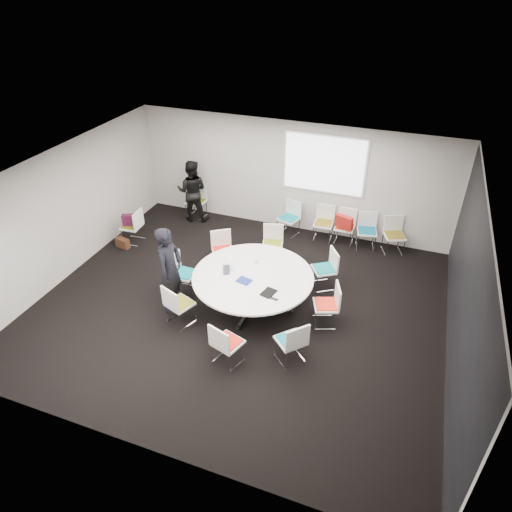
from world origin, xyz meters
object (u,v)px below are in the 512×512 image
(chair_ring_g, at_px, (227,350))
(brown_bag, at_px, (123,243))
(chair_ring_c, at_px, (272,251))
(conference_table, at_px, (253,283))
(person_main, at_px, (170,270))
(chair_back_e, at_px, (393,242))
(person_back, at_px, (192,191))
(chair_ring_e, at_px, (185,280))
(chair_ring_f, at_px, (180,311))
(laptop, at_px, (229,270))
(chair_ring_d, at_px, (223,257))
(cup, at_px, (256,261))
(chair_back_d, at_px, (366,237))
(chair_back_c, at_px, (344,233))
(chair_ring_b, at_px, (324,276))
(chair_back_a, at_px, (289,224))
(maroon_bag, at_px, (131,220))
(chair_spare_left, at_px, (133,232))
(chair_person_back, at_px, (197,207))
(chair_back_b, at_px, (323,229))
(chair_ring_a, at_px, (326,312))
(chair_ring_h, at_px, (291,348))

(chair_ring_g, distance_m, brown_bag, 4.71)
(chair_ring_c, height_order, chair_ring_g, same)
(conference_table, xyz_separation_m, person_main, (-1.48, -0.61, 0.35))
(chair_ring_c, bearing_deg, brown_bag, -3.25)
(chair_back_e, height_order, person_back, person_back)
(chair_ring_e, relative_size, chair_ring_f, 1.00)
(chair_ring_c, bearing_deg, person_back, -38.78)
(chair_ring_f, distance_m, laptop, 1.25)
(chair_ring_c, relative_size, chair_ring_d, 1.00)
(chair_ring_e, height_order, cup, chair_ring_e)
(person_back, bearing_deg, chair_back_d, 167.42)
(chair_ring_c, xyz_separation_m, chair_back_c, (1.40, 1.39, 0.00))
(chair_ring_f, bearing_deg, chair_back_e, 69.93)
(chair_ring_b, height_order, brown_bag, chair_ring_b)
(chair_ring_d, height_order, chair_back_a, same)
(cup, relative_size, maroon_bag, 0.22)
(chair_back_a, distance_m, maroon_bag, 3.92)
(chair_ring_c, distance_m, laptop, 1.77)
(chair_back_d, distance_m, brown_bag, 5.94)
(chair_ring_e, bearing_deg, person_main, 3.67)
(chair_ring_c, distance_m, chair_ring_e, 2.21)
(chair_ring_d, bearing_deg, person_main, 42.62)
(chair_back_c, bearing_deg, chair_ring_d, 41.79)
(chair_spare_left, bearing_deg, laptop, -116.77)
(chair_person_back, bearing_deg, laptop, 133.99)
(chair_ring_c, xyz_separation_m, person_main, (-1.33, -2.28, 0.63))
(chair_person_back, relative_size, brown_bag, 2.44)
(chair_ring_f, height_order, person_main, person_main)
(chair_back_c, height_order, person_back, person_back)
(chair_spare_left, height_order, laptop, chair_spare_left)
(chair_back_e, distance_m, person_back, 5.26)
(chair_back_b, bearing_deg, chair_ring_g, 79.69)
(chair_ring_g, bearing_deg, chair_spare_left, 160.49)
(chair_back_d, bearing_deg, chair_ring_g, 58.49)
(chair_ring_a, xyz_separation_m, brown_bag, (-5.28, 1.03, -0.16))
(conference_table, xyz_separation_m, chair_back_c, (1.25, 3.06, -0.28))
(chair_ring_c, bearing_deg, chair_ring_a, 119.80)
(chair_ring_c, bearing_deg, chair_back_d, -158.71)
(chair_back_c, bearing_deg, chair_ring_c, 45.82)
(chair_back_e, relative_size, person_back, 0.53)
(chair_ring_e, distance_m, person_main, 0.84)
(chair_ring_e, height_order, chair_ring_f, same)
(chair_back_a, distance_m, cup, 2.62)
(chair_back_c, bearing_deg, cup, 64.08)
(chair_ring_c, distance_m, maroon_bag, 3.56)
(chair_spare_left, bearing_deg, chair_ring_a, -109.00)
(chair_ring_h, bearing_deg, chair_back_b, 49.06)
(chair_ring_h, distance_m, chair_back_d, 4.30)
(chair_ring_a, relative_size, chair_ring_g, 1.00)
(chair_ring_c, bearing_deg, chair_ring_e, 37.82)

